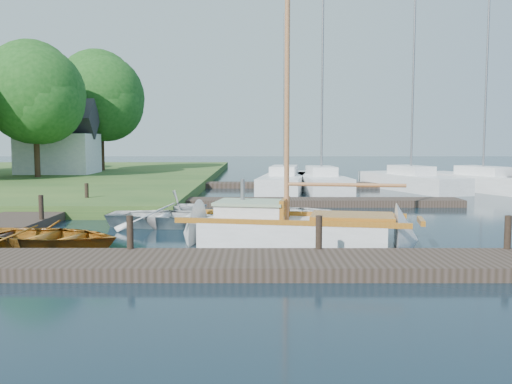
{
  "coord_description": "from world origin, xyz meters",
  "views": [
    {
      "loc": [
        0.01,
        -18.41,
        2.9
      ],
      "look_at": [
        0.0,
        0.0,
        1.2
      ],
      "focal_mm": 40.0,
      "sensor_mm": 36.0,
      "label": 1
    }
  ],
  "objects_px": {
    "marina_boat_4": "(483,181)",
    "tender_b": "(178,203)",
    "mooring_post_5": "(87,193)",
    "house_c": "(58,144)",
    "tree_7": "(101,97)",
    "mooring_post_2": "(319,232)",
    "marina_boat_1": "(284,180)",
    "tender_c": "(285,209)",
    "dinghy": "(47,233)",
    "tender_a": "(169,214)",
    "marina_boat_2": "(321,181)",
    "sailboat": "(300,232)",
    "tree_3": "(35,93)",
    "mooring_post_4": "(41,207)",
    "mooring_post_3": "(508,232)",
    "marina_boat_3": "(411,180)",
    "mooring_post_1": "(130,232)"
  },
  "relations": [
    {
      "from": "mooring_post_1",
      "to": "marina_boat_4",
      "type": "xyz_separation_m",
      "value": [
        15.73,
        18.49,
        -0.13
      ]
    },
    {
      "from": "tree_3",
      "to": "mooring_post_4",
      "type": "bearing_deg",
      "value": -68.81
    },
    {
      "from": "dinghy",
      "to": "marina_boat_2",
      "type": "relative_size",
      "value": 0.38
    },
    {
      "from": "mooring_post_5",
      "to": "tree_7",
      "type": "relative_size",
      "value": 0.09
    },
    {
      "from": "dinghy",
      "to": "marina_boat_2",
      "type": "bearing_deg",
      "value": -13.7
    },
    {
      "from": "marina_boat_1",
      "to": "marina_boat_3",
      "type": "relative_size",
      "value": 0.77
    },
    {
      "from": "tender_a",
      "to": "house_c",
      "type": "height_order",
      "value": "house_c"
    },
    {
      "from": "mooring_post_1",
      "to": "dinghy",
      "type": "height_order",
      "value": "mooring_post_1"
    },
    {
      "from": "sailboat",
      "to": "house_c",
      "type": "relative_size",
      "value": 1.86
    },
    {
      "from": "tender_c",
      "to": "marina_boat_3",
      "type": "height_order",
      "value": "marina_boat_3"
    },
    {
      "from": "mooring_post_5",
      "to": "marina_boat_1",
      "type": "height_order",
      "value": "marina_boat_1"
    },
    {
      "from": "mooring_post_3",
      "to": "tender_b",
      "type": "xyz_separation_m",
      "value": [
        -8.9,
        7.59,
        -0.13
      ]
    },
    {
      "from": "mooring_post_1",
      "to": "tree_3",
      "type": "xyz_separation_m",
      "value": [
        -11.0,
        23.05,
        5.11
      ]
    },
    {
      "from": "mooring_post_3",
      "to": "marina_boat_4",
      "type": "bearing_deg",
      "value": 69.99
    },
    {
      "from": "dinghy",
      "to": "tree_7",
      "type": "distance_m",
      "value": 30.74
    },
    {
      "from": "house_c",
      "to": "tree_3",
      "type": "relative_size",
      "value": 0.6
    },
    {
      "from": "mooring_post_3",
      "to": "tender_b",
      "type": "height_order",
      "value": "tender_b"
    },
    {
      "from": "tender_a",
      "to": "tender_c",
      "type": "relative_size",
      "value": 1.21
    },
    {
      "from": "tree_3",
      "to": "marina_boat_3",
      "type": "bearing_deg",
      "value": -9.64
    },
    {
      "from": "sailboat",
      "to": "marina_boat_3",
      "type": "relative_size",
      "value": 0.77
    },
    {
      "from": "marina_boat_4",
      "to": "tender_b",
      "type": "bearing_deg",
      "value": 101.91
    },
    {
      "from": "mooring_post_5",
      "to": "tree_3",
      "type": "bearing_deg",
      "value": 118.2
    },
    {
      "from": "mooring_post_2",
      "to": "mooring_post_5",
      "type": "bearing_deg",
      "value": 130.36
    },
    {
      "from": "dinghy",
      "to": "tree_7",
      "type": "height_order",
      "value": "tree_7"
    },
    {
      "from": "dinghy",
      "to": "tender_a",
      "type": "xyz_separation_m",
      "value": [
        2.65,
        3.95,
        0.0
      ]
    },
    {
      "from": "dinghy",
      "to": "marina_boat_2",
      "type": "xyz_separation_m",
      "value": [
        9.21,
        16.87,
        0.15
      ]
    },
    {
      "from": "marina_boat_2",
      "to": "marina_boat_3",
      "type": "height_order",
      "value": "marina_boat_3"
    },
    {
      "from": "mooring_post_2",
      "to": "marina_boat_3",
      "type": "relative_size",
      "value": 0.06
    },
    {
      "from": "mooring_post_4",
      "to": "marina_boat_2",
      "type": "height_order",
      "value": "marina_boat_2"
    },
    {
      "from": "tender_c",
      "to": "tree_7",
      "type": "xyz_separation_m",
      "value": [
        -13.08,
        23.73,
        5.85
      ]
    },
    {
      "from": "tender_c",
      "to": "tender_a",
      "type": "bearing_deg",
      "value": 117.97
    },
    {
      "from": "mooring_post_3",
      "to": "mooring_post_5",
      "type": "xyz_separation_m",
      "value": [
        -13.0,
        10.0,
        0.0
      ]
    },
    {
      "from": "tender_b",
      "to": "marina_boat_4",
      "type": "relative_size",
      "value": 0.2
    },
    {
      "from": "dinghy",
      "to": "tender_b",
      "type": "distance_m",
      "value": 6.59
    },
    {
      "from": "marina_boat_1",
      "to": "tree_3",
      "type": "distance_m",
      "value": 16.93
    },
    {
      "from": "marina_boat_3",
      "to": "tender_a",
      "type": "bearing_deg",
      "value": 119.8
    },
    {
      "from": "mooring_post_5",
      "to": "tender_b",
      "type": "height_order",
      "value": "tender_b"
    },
    {
      "from": "sailboat",
      "to": "dinghy",
      "type": "xyz_separation_m",
      "value": [
        -6.76,
        -0.59,
        0.08
      ]
    },
    {
      "from": "dinghy",
      "to": "tender_c",
      "type": "distance_m",
      "value": 8.79
    },
    {
      "from": "mooring_post_2",
      "to": "marina_boat_1",
      "type": "relative_size",
      "value": 0.08
    },
    {
      "from": "marina_boat_3",
      "to": "tree_3",
      "type": "relative_size",
      "value": 1.46
    },
    {
      "from": "mooring_post_5",
      "to": "tree_3",
      "type": "height_order",
      "value": "tree_3"
    },
    {
      "from": "tender_c",
      "to": "tree_3",
      "type": "bearing_deg",
      "value": 47.3
    },
    {
      "from": "tender_a",
      "to": "house_c",
      "type": "xyz_separation_m",
      "value": [
        -11.09,
        21.49,
        2.16
      ]
    },
    {
      "from": "marina_boat_3",
      "to": "tree_3",
      "type": "bearing_deg",
      "value": 60.94
    },
    {
      "from": "tree_3",
      "to": "dinghy",
      "type": "bearing_deg",
      "value": -68.54
    },
    {
      "from": "tree_3",
      "to": "tree_7",
      "type": "relative_size",
      "value": 0.93
    },
    {
      "from": "marina_boat_2",
      "to": "tree_7",
      "type": "height_order",
      "value": "marina_boat_2"
    },
    {
      "from": "mooring_post_5",
      "to": "house_c",
      "type": "xyz_separation_m",
      "value": [
        -7.0,
        17.0,
        1.88
      ]
    },
    {
      "from": "mooring_post_1",
      "to": "tree_3",
      "type": "height_order",
      "value": "tree_3"
    }
  ]
}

